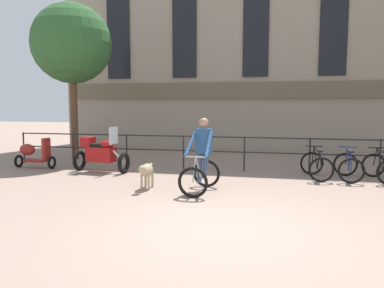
{
  "coord_description": "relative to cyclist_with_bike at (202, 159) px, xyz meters",
  "views": [
    {
      "loc": [
        0.85,
        -5.96,
        2.04
      ],
      "look_at": [
        -1.09,
        2.86,
        1.05
      ],
      "focal_mm": 35.0,
      "sensor_mm": 36.0,
      "label": 1
    }
  ],
  "objects": [
    {
      "name": "building_facade",
      "position": [
        0.77,
        8.55,
        5.08
      ],
      "size": [
        18.0,
        0.72,
        11.75
      ],
      "color": "gray",
      "rests_on": "ground_plane"
    },
    {
      "name": "tree_canalside_left",
      "position": [
        -5.53,
        4.04,
        3.38
      ],
      "size": [
        2.85,
        2.85,
        5.59
      ],
      "color": "brown",
      "rests_on": "ground_plane"
    },
    {
      "name": "parked_bicycle_mid_left",
      "position": [
        3.58,
        2.1,
        -0.41
      ],
      "size": [
        0.7,
        1.13,
        0.86
      ],
      "rotation": [
        0.0,
        0.0,
        3.11
      ],
      "color": "black",
      "rests_on": "ground_plane"
    },
    {
      "name": "parked_bicycle_mid_right",
      "position": [
        4.4,
        2.1,
        -0.41
      ],
      "size": [
        0.79,
        1.18,
        0.86
      ],
      "rotation": [
        0.0,
        0.0,
        3.26
      ],
      "color": "black",
      "rests_on": "ground_plane"
    },
    {
      "name": "parked_bicycle_near_lamp",
      "position": [
        2.77,
        2.1,
        -0.41
      ],
      "size": [
        0.8,
        1.19,
        0.86
      ],
      "rotation": [
        0.0,
        0.0,
        3.28
      ],
      "color": "black",
      "rests_on": "ground_plane"
    },
    {
      "name": "cyclist_with_bike",
      "position": [
        0.0,
        0.0,
        0.0
      ],
      "size": [
        0.78,
        1.23,
        1.7
      ],
      "rotation": [
        0.0,
        0.0,
        -0.09
      ],
      "color": "black",
      "rests_on": "ground_plane"
    },
    {
      "name": "dog",
      "position": [
        -1.32,
        -0.09,
        -0.33
      ],
      "size": [
        0.3,
        0.9,
        0.62
      ],
      "rotation": [
        0.0,
        0.0,
        0.05
      ],
      "color": "tan",
      "rests_on": "ground_plane"
    },
    {
      "name": "parked_scooter",
      "position": [
        -5.75,
        1.89,
        -0.3
      ],
      "size": [
        1.29,
        0.44,
        0.96
      ],
      "rotation": [
        0.0,
        0.0,
        1.54
      ],
      "color": "black",
      "rests_on": "ground_plane"
    },
    {
      "name": "ground_plane",
      "position": [
        0.77,
        -2.44,
        -0.76
      ],
      "size": [
        60.0,
        60.0,
        0.0
      ],
      "primitive_type": "plane",
      "color": "gray"
    },
    {
      "name": "canal_railing",
      "position": [
        0.77,
        2.76,
        -0.05
      ],
      "size": [
        15.05,
        0.05,
        1.05
      ],
      "color": "#232326",
      "rests_on": "ground_plane"
    },
    {
      "name": "parked_motorcycle",
      "position": [
        -3.39,
        1.74,
        -0.2
      ],
      "size": [
        1.69,
        0.79,
        1.35
      ],
      "rotation": [
        0.0,
        0.0,
        1.46
      ],
      "color": "black",
      "rests_on": "ground_plane"
    }
  ]
}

